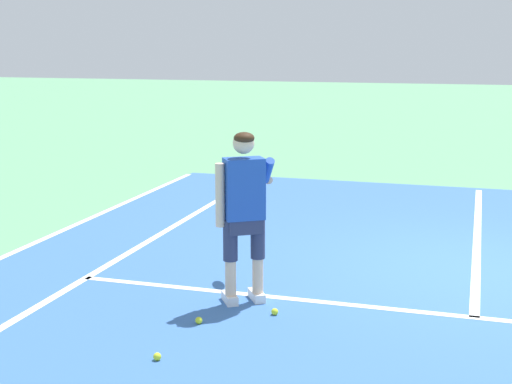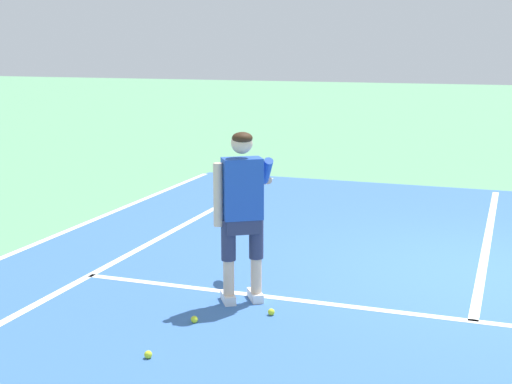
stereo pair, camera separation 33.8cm
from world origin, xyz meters
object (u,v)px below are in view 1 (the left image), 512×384
Objects in this scene: tennis_player at (244,205)px; tennis_ball_near_feet at (157,357)px; tennis_ball_mid_court at (199,320)px; tennis_ball_by_baseline at (275,312)px.

tennis_player is 25.95× the size of tennis_ball_near_feet.
tennis_ball_by_baseline is at bearing 34.63° from tennis_ball_mid_court.
tennis_ball_mid_court is at bearing 87.67° from tennis_ball_near_feet.
tennis_ball_near_feet is 1.42m from tennis_ball_by_baseline.
tennis_ball_near_feet is 1.00× the size of tennis_ball_by_baseline.
tennis_player reaches higher than tennis_ball_mid_court.
tennis_ball_mid_court is at bearing -145.37° from tennis_ball_by_baseline.
tennis_ball_near_feet is (-0.25, -1.54, -0.96)m from tennis_player.
tennis_ball_mid_court is at bearing -107.45° from tennis_player.
tennis_ball_near_feet is at bearing -92.33° from tennis_ball_mid_court.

